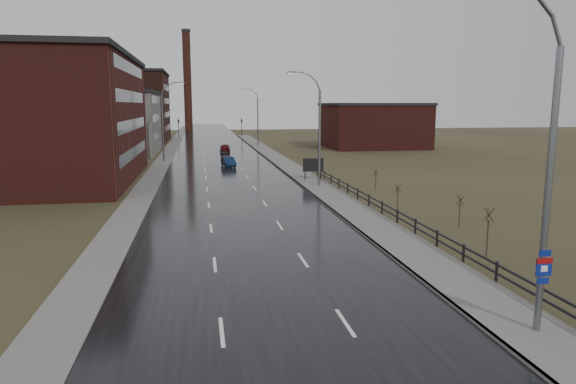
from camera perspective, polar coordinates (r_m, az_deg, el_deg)
name	(u,v)px	position (r m, az deg, el deg)	size (l,w,h in m)	color
road	(221,162)	(73.99, -7.50, 3.28)	(14.00, 300.00, 0.06)	black
sidewalk_right	(319,188)	(50.48, 3.50, 0.47)	(3.20, 180.00, 0.18)	#595651
curb_right	(304,188)	(50.15, 1.81, 0.43)	(0.16, 180.00, 0.18)	slate
sidewalk_left	(162,163)	(74.12, -13.86, 3.12)	(2.40, 260.00, 0.12)	#595651
warehouse_near	(25,118)	(61.24, -27.21, 7.32)	(22.44, 28.56, 13.50)	#471914
warehouse_mid	(109,122)	(92.77, -19.32, 7.34)	(16.32, 20.40, 10.50)	slate
warehouse_far	(107,107)	(123.14, -19.43, 8.93)	(26.52, 24.48, 15.50)	#331611
building_right	(373,125)	(101.17, 9.45, 7.32)	(18.36, 16.32, 8.50)	#471914
smokestack	(187,81)	(163.69, -11.12, 12.04)	(2.70, 2.70, 30.70)	#331611
streetlight_main	(542,167)	(19.32, 26.36, 2.54)	(3.91, 0.29, 12.11)	slate
streetlight_right_mid	(317,129)	(50.84, 3.20, 7.06)	(3.36, 0.28, 11.35)	slate
streetlight_left	(165,121)	(75.68, -13.55, 7.65)	(3.36, 0.28, 11.35)	slate
streetlight_right_far	(256,117)	(104.14, -3.54, 8.37)	(3.36, 0.28, 11.35)	slate
guardrail	(401,217)	(35.22, 12.47, -2.72)	(0.10, 53.05, 1.10)	black
shrub_c	(488,231)	(29.68, 21.32, -4.01)	(0.64, 0.68, 2.72)	#382D23
shrub_d	(460,210)	(36.43, 18.54, -1.92)	(0.51, 0.53, 2.13)	#382D23
shrub_e	(398,197)	(40.15, 12.08, -0.57)	(0.51, 0.54, 2.16)	#382D23
shrub_f	(376,179)	(50.76, 9.73, 1.48)	(0.47, 0.49, 1.94)	#382D23
billboard	(313,166)	(55.29, 2.81, 2.95)	(2.26, 0.17, 2.49)	black
traffic_light_left	(178,119)	(133.64, -12.09, 7.92)	(0.58, 2.73, 5.30)	black
traffic_light_right	(242,119)	(133.98, -5.18, 8.09)	(0.58, 2.73, 5.30)	black
car_near	(228,162)	(68.31, -6.64, 3.31)	(1.40, 4.03, 1.33)	#0C1D3C
car_far	(225,148)	(89.79, -7.02, 4.85)	(1.74, 4.32, 1.47)	#530D16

